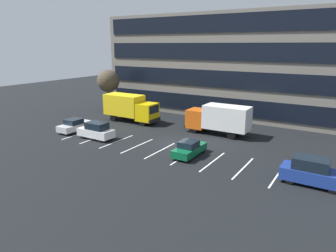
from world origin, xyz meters
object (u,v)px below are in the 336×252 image
object	(u,v)px
sedan_forest	(189,149)
sedan_silver	(75,125)
box_truck_orange	(219,118)
suv_navy	(312,172)
bare_tree	(108,81)
box_truck_yellow_all	(130,107)
suv_white	(96,131)

from	to	relation	value
sedan_forest	sedan_silver	xyz separation A→B (m)	(-15.63, 0.25, 0.04)
box_truck_orange	suv_navy	world-z (taller)	box_truck_orange
box_truck_orange	bare_tree	xyz separation A→B (m)	(-19.59, 3.11, 2.75)
box_truck_yellow_all	sedan_forest	bearing A→B (deg)	-30.07
box_truck_yellow_all	bare_tree	distance (m)	8.32
box_truck_orange	suv_white	world-z (taller)	box_truck_orange
bare_tree	suv_navy	bearing A→B (deg)	-21.02
box_truck_orange	suv_white	size ratio (longest dim) A/B	1.79
sedan_forest	sedan_silver	distance (m)	15.63
suv_white	bare_tree	size ratio (longest dim) A/B	0.65
box_truck_yellow_all	sedan_forest	world-z (taller)	box_truck_yellow_all
box_truck_yellow_all	suv_navy	size ratio (longest dim) A/B	1.70
sedan_silver	box_truck_yellow_all	bearing A→B (deg)	70.76
suv_white	bare_tree	world-z (taller)	bare_tree
sedan_silver	suv_white	bearing A→B (deg)	-11.48
box_truck_orange	suv_white	distance (m)	13.91
suv_white	bare_tree	xyz separation A→B (m)	(-8.79, 11.81, 3.78)
suv_navy	suv_white	xyz separation A→B (m)	(-21.93, -0.01, -0.08)
sedan_silver	bare_tree	xyz separation A→B (m)	(-4.45, 10.93, 3.96)
box_truck_orange	suv_navy	distance (m)	14.16
suv_navy	suv_white	world-z (taller)	suv_navy
box_truck_orange	suv_white	bearing A→B (deg)	-141.14
sedan_forest	suv_white	distance (m)	11.31
sedan_forest	bare_tree	xyz separation A→B (m)	(-20.08, 11.18, 3.99)
box_truck_orange	bare_tree	distance (m)	20.03
box_truck_yellow_all	sedan_silver	xyz separation A→B (m)	(-2.56, -7.32, -1.29)
sedan_forest	suv_navy	distance (m)	10.67
suv_navy	sedan_silver	xyz separation A→B (m)	(-26.27, 0.87, -0.26)
sedan_forest	bare_tree	bearing A→B (deg)	150.90
sedan_forest	suv_navy	bearing A→B (deg)	-3.37
box_truck_yellow_all	box_truck_orange	bearing A→B (deg)	2.28
box_truck_orange	sedan_forest	xyz separation A→B (m)	(0.49, -8.07, -1.25)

